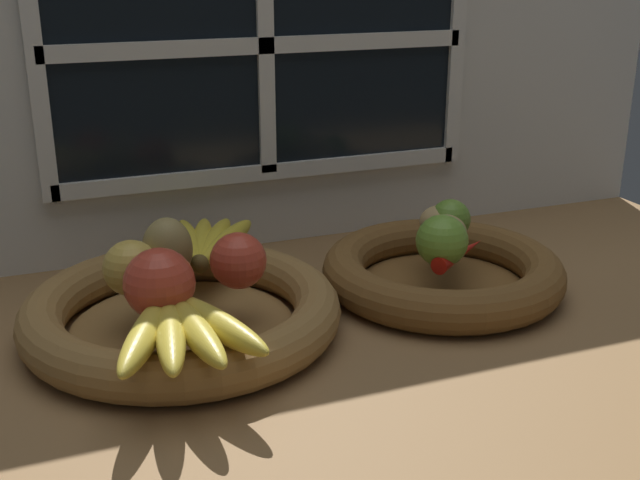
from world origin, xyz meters
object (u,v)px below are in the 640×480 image
object	(u,v)px
apple_red_right	(239,261)
apple_golden_left	(131,268)
apple_red_front	(159,283)
pear_brown	(167,249)
fruit_bowl_right	(442,272)
potato_large	(445,233)
banana_bunch_front	(181,328)
chili_pepper	(461,253)
potato_back	(441,222)
lime_near	(442,241)
lime_far	(450,219)
fruit_bowl_left	(182,312)
banana_bunch_back	(202,242)

from	to	relation	value
apple_red_right	apple_golden_left	xyz separation A→B (cm)	(-12.27, 2.74, -0.09)
apple_red_front	pear_brown	world-z (taller)	same
fruit_bowl_right	potato_large	xyz separation A→B (cm)	(0.00, -0.00, 5.58)
fruit_bowl_right	potato_large	distance (cm)	5.58
apple_red_front	banana_bunch_front	world-z (taller)	apple_red_front
fruit_bowl_right	chili_pepper	xyz separation A→B (cm)	(0.26, -3.92, 4.13)
potato_large	apple_red_front	bearing A→B (deg)	-170.44
potato_back	lime_near	xyz separation A→B (cm)	(-5.08, -9.18, 0.99)
pear_brown	lime_near	distance (cm)	34.63
fruit_bowl_right	apple_red_right	xyz separation A→B (cm)	(-29.15, -2.00, 6.41)
lime_near	fruit_bowl_right	bearing A→B (deg)	56.31
pear_brown	banana_bunch_front	size ratio (longest dim) A/B	0.40
apple_red_front	lime_far	xyz separation A→B (cm)	(42.81, 10.95, -1.12)
apple_red_right	pear_brown	bearing A→B (deg)	142.27
fruit_bowl_left	lime_far	world-z (taller)	lime_far
banana_bunch_front	banana_bunch_back	size ratio (longest dim) A/B	1.07
apple_red_right	banana_bunch_back	xyz separation A→B (cm)	(-1.25, 13.99, -2.08)
lime_near	potato_large	bearing A→B (deg)	56.31
fruit_bowl_left	banana_bunch_back	size ratio (longest dim) A/B	2.08
pear_brown	banana_bunch_front	world-z (taller)	pear_brown
fruit_bowl_left	fruit_bowl_right	bearing A→B (deg)	0.00
apple_golden_left	chili_pepper	distance (cm)	42.01
potato_back	chili_pepper	size ratio (longest dim) A/B	0.52
apple_red_right	fruit_bowl_left	bearing A→B (deg)	163.55
fruit_bowl_left	lime_near	bearing A→B (deg)	-7.41
banana_bunch_front	lime_near	distance (cm)	37.03
apple_red_right	banana_bunch_front	xyz separation A→B (cm)	(-9.53, -11.50, -1.87)
potato_large	fruit_bowl_right	bearing A→B (deg)	90.00
fruit_bowl_left	apple_golden_left	bearing A→B (deg)	172.30
lime_near	chili_pepper	world-z (taller)	lime_near
banana_bunch_back	chili_pepper	xyz separation A→B (cm)	(30.67, -15.91, -0.21)
potato_large	pear_brown	bearing A→B (deg)	174.19
lime_far	apple_golden_left	bearing A→B (deg)	-175.46
fruit_bowl_left	lime_far	xyz separation A→B (cm)	(39.27, 4.30, 5.85)
lime_far	chili_pepper	distance (cm)	8.94
fruit_bowl_right	apple_golden_left	world-z (taller)	apple_golden_left
apple_red_right	potato_large	distance (cm)	29.24
potato_back	lime_far	distance (cm)	1.35
banana_bunch_back	potato_back	size ratio (longest dim) A/B	3.04
fruit_bowl_right	lime_near	bearing A→B (deg)	-123.69
apple_golden_left	chili_pepper	xyz separation A→B (cm)	(41.69, -4.66, -2.19)
fruit_bowl_right	pear_brown	world-z (taller)	pear_brown
fruit_bowl_left	banana_bunch_back	xyz separation A→B (cm)	(5.52, 11.99, 4.34)
apple_red_right	chili_pepper	size ratio (longest dim) A/B	0.58
fruit_bowl_right	banana_bunch_back	bearing A→B (deg)	158.48
banana_bunch_front	lime_far	world-z (taller)	lime_far
apple_golden_left	lime_far	distance (cm)	44.92
banana_bunch_front	potato_back	world-z (taller)	potato_back
apple_red_front	banana_bunch_back	xyz separation A→B (cm)	(9.06, 18.64, -2.62)
potato_large	lime_far	bearing A→B (deg)	52.13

